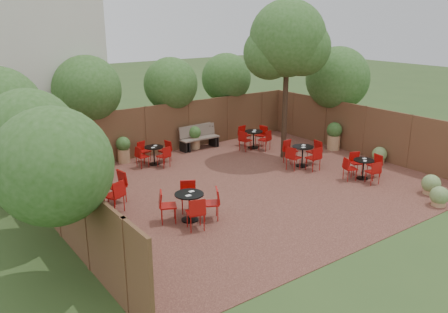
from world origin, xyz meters
TOP-DOWN VIEW (x-y plane):
  - ground at (0.00, 0.00)m, footprint 80.00×80.00m
  - courtyard_paving at (0.00, 0.00)m, footprint 12.00×10.00m
  - fence_back at (0.00, 5.00)m, footprint 12.00×0.08m
  - fence_left at (-6.00, 0.00)m, footprint 0.08×10.00m
  - fence_right at (6.00, 0.00)m, footprint 0.08×10.00m
  - neighbour_building at (-4.50, 8.00)m, footprint 5.00×4.00m
  - overhang_foliage at (-1.50, 2.82)m, footprint 15.86×10.61m
  - courtyard_tree at (3.22, 1.63)m, footprint 2.93×2.85m
  - park_bench_left at (1.13, 4.63)m, footprint 1.64×0.61m
  - park_bench_right at (1.28, 4.63)m, footprint 1.58×0.53m
  - bistro_tables at (-0.31, 0.88)m, footprint 9.87×7.08m
  - planters at (0.68, 3.42)m, footprint 11.55×4.12m
  - low_shrubs at (4.54, -3.22)m, footprint 2.66×4.16m

SIDE VIEW (x-z plane):
  - ground at x=0.00m, z-range 0.00..0.00m
  - courtyard_paving at x=0.00m, z-range 0.00..0.02m
  - low_shrubs at x=4.54m, z-range 0.00..0.63m
  - bistro_tables at x=-0.31m, z-range -0.02..0.94m
  - park_bench_right at x=1.28m, z-range 0.03..1.01m
  - park_bench_left at x=1.13m, z-range 0.03..1.03m
  - planters at x=0.68m, z-range 0.00..1.16m
  - fence_back at x=0.00m, z-range 0.00..2.00m
  - fence_left at x=-6.00m, z-range 0.00..2.00m
  - fence_right at x=6.00m, z-range 0.00..2.00m
  - overhang_foliage at x=-1.50m, z-range 1.38..4.09m
  - neighbour_building at x=-4.50m, z-range 0.00..8.00m
  - courtyard_tree at x=3.22m, z-range 1.41..7.39m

